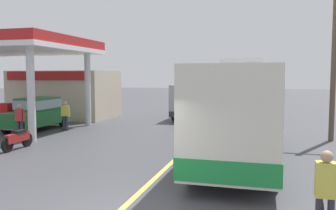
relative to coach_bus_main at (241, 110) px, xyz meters
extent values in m
plane|color=#424247|center=(-2.25, 13.08, -1.72)|extent=(120.00, 120.00, 0.00)
cube|color=#D8CC4C|center=(-2.25, 8.08, -1.72)|extent=(0.16, 50.00, 0.01)
cube|color=silver|center=(0.00, 0.01, 0.16)|extent=(2.50, 11.00, 2.90)
cube|color=#1E8C3F|center=(0.00, 0.01, -0.94)|extent=(2.54, 11.04, 0.56)
cube|color=#8C9EAD|center=(0.00, -5.43, 0.71)|extent=(2.30, 0.10, 1.40)
cube|color=#8C9EAD|center=(-1.27, 0.01, 0.61)|extent=(0.06, 9.35, 1.10)
cube|color=#8C9EAD|center=(1.27, 0.01, 0.61)|extent=(0.06, 9.35, 1.10)
cube|color=white|center=(0.00, -5.42, 1.41)|extent=(1.75, 0.08, 0.32)
cube|color=#B2B2B7|center=(0.00, 1.01, 1.79)|extent=(1.60, 2.80, 0.36)
cylinder|color=black|center=(-1.10, -3.89, -1.22)|extent=(0.30, 1.00, 1.00)
cylinder|color=black|center=(1.10, -3.89, -1.22)|extent=(0.30, 1.00, 1.00)
cylinder|color=black|center=(-1.10, 3.31, -1.22)|extent=(0.30, 1.00, 1.00)
cylinder|color=black|center=(1.10, 3.31, -1.22)|extent=(0.30, 1.00, 1.00)
cube|color=#B21E1E|center=(-13.26, 3.01, 3.13)|extent=(9.00, 7.00, 0.50)
cube|color=white|center=(-13.26, 3.01, 2.76)|extent=(9.10, 7.10, 0.24)
cylinder|color=silver|center=(-9.56, 0.31, 0.58)|extent=(0.36, 0.36, 4.60)
cylinder|color=silver|center=(-9.56, 5.71, 0.58)|extent=(0.36, 0.36, 4.60)
cube|color=red|center=(-13.26, 3.01, -0.97)|extent=(0.70, 0.60, 1.50)
cube|color=beige|center=(-13.26, 9.21, -0.02)|extent=(7.00, 4.40, 3.40)
cube|color=#B21E1E|center=(-13.26, 6.97, 1.33)|extent=(6.30, 0.10, 0.60)
cube|color=#1E602D|center=(-11.47, 3.27, -1.00)|extent=(1.70, 4.20, 0.80)
cube|color=#1E602D|center=(-11.47, 3.47, -0.25)|extent=(1.50, 2.31, 0.70)
cube|color=#8C9EAD|center=(-11.47, 3.47, -0.25)|extent=(1.53, 2.35, 0.49)
cylinder|color=black|center=(-12.22, 1.77, -1.40)|extent=(0.20, 0.64, 0.64)
cylinder|color=black|center=(-10.72, 1.77, -1.40)|extent=(0.20, 0.64, 0.64)
cylinder|color=black|center=(-12.22, 4.77, -1.40)|extent=(0.20, 0.64, 0.64)
cylinder|color=black|center=(-10.72, 4.77, -1.40)|extent=(0.20, 0.64, 0.64)
cube|color=#A5A5AD|center=(-4.17, 11.39, -0.33)|extent=(2.00, 6.00, 2.10)
cube|color=#8C9EAD|center=(-4.17, 11.39, 0.07)|extent=(2.04, 5.10, 0.80)
cube|color=#2D2D33|center=(-4.17, 8.34, -1.18)|extent=(1.90, 0.16, 0.36)
cylinder|color=black|center=(-5.05, 9.39, -1.34)|extent=(0.22, 0.76, 0.76)
cylinder|color=black|center=(-3.29, 9.39, -1.34)|extent=(0.22, 0.76, 0.76)
cylinder|color=black|center=(-5.05, 13.39, -1.34)|extent=(0.22, 0.76, 0.76)
cylinder|color=black|center=(-3.29, 13.39, -1.34)|extent=(0.22, 0.76, 0.76)
cube|color=#D8CC4C|center=(1.91, -6.92, -0.54)|extent=(0.34, 0.24, 0.64)
sphere|color=tan|center=(1.91, -6.97, -0.11)|extent=(0.22, 0.22, 0.22)
cylinder|color=#2D2D38|center=(1.81, -6.97, -1.04)|extent=(0.12, 0.12, 0.55)
cylinder|color=#2D2D38|center=(2.01, -6.97, -1.04)|extent=(0.12, 0.12, 0.55)
cylinder|color=black|center=(-8.97, -2.04, -1.42)|extent=(0.10, 0.60, 0.60)
cylinder|color=black|center=(-8.97, -0.84, -1.42)|extent=(0.10, 0.60, 0.60)
cube|color=maroon|center=(-8.97, -1.44, -1.22)|extent=(0.20, 1.30, 0.36)
cube|color=black|center=(-8.97, -1.29, -1.00)|extent=(0.24, 0.60, 0.12)
cylinder|color=#2D2D33|center=(-8.97, -1.99, -0.82)|extent=(0.55, 0.04, 0.04)
cylinder|color=#33333F|center=(-10.87, 1.02, -1.31)|extent=(0.14, 0.14, 0.82)
cylinder|color=#33333F|center=(-10.69, 1.02, -1.31)|extent=(0.14, 0.14, 0.82)
cube|color=#BF3333|center=(-10.78, 1.02, -0.60)|extent=(0.36, 0.22, 0.60)
sphere|color=tan|center=(-10.78, 1.02, -0.17)|extent=(0.22, 0.22, 0.22)
cylinder|color=#BF3333|center=(-11.01, 1.02, -0.65)|extent=(0.09, 0.09, 0.58)
cylinder|color=#BF3333|center=(-10.55, 1.02, -0.65)|extent=(0.09, 0.09, 0.58)
cylinder|color=#33333F|center=(-9.88, 3.53, -1.31)|extent=(0.14, 0.14, 0.82)
cylinder|color=#33333F|center=(-9.70, 3.53, -1.31)|extent=(0.14, 0.14, 0.82)
cube|color=#D8CC4C|center=(-9.79, 3.53, -0.60)|extent=(0.36, 0.22, 0.60)
sphere|color=tan|center=(-9.79, 3.53, -0.17)|extent=(0.22, 0.22, 0.22)
cylinder|color=#D8CC4C|center=(-10.02, 3.53, -0.65)|extent=(0.09, 0.09, 0.58)
cylinder|color=#D8CC4C|center=(-9.56, 3.53, -0.65)|extent=(0.09, 0.09, 0.58)
cube|color=maroon|center=(-0.58, 16.00, -1.00)|extent=(1.70, 4.20, 0.80)
cube|color=maroon|center=(-0.58, 16.20, -0.25)|extent=(1.50, 2.31, 0.70)
cube|color=#8C9EAD|center=(-0.58, 16.20, -0.25)|extent=(1.53, 2.35, 0.49)
cylinder|color=black|center=(-1.33, 14.50, -1.40)|extent=(0.20, 0.64, 0.64)
cylinder|color=black|center=(0.17, 14.50, -1.40)|extent=(0.20, 0.64, 0.64)
cylinder|color=black|center=(-1.33, 17.50, -1.40)|extent=(0.20, 0.64, 0.64)
cylinder|color=black|center=(0.17, 17.50, -1.40)|extent=(0.20, 0.64, 0.64)
cylinder|color=brown|center=(3.91, 4.14, 2.06)|extent=(0.24, 0.24, 7.55)
camera|label=1|loc=(0.81, -13.56, 1.31)|focal=37.39mm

